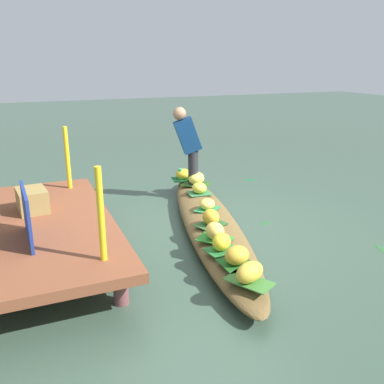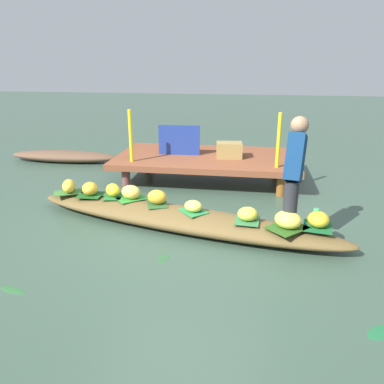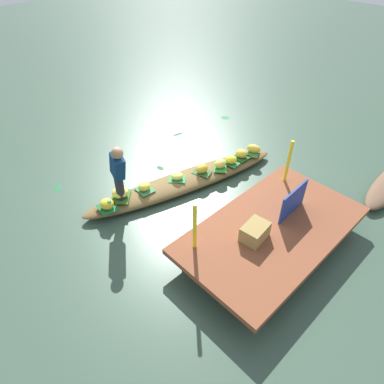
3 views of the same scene
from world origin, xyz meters
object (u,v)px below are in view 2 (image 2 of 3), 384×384
banana_bunch_7 (90,189)px  banana_bunch_8 (318,219)px  moored_boat (65,156)px  market_banner (179,140)px  vendor_boat (180,218)px  vendor_person (295,166)px  banana_bunch_0 (69,186)px  produce_crate (229,150)px  banana_bunch_3 (193,206)px  water_bottle (316,217)px  banana_bunch_5 (131,192)px  banana_bunch_1 (157,197)px  banana_bunch_6 (288,220)px  banana_bunch_4 (248,214)px  banana_bunch_2 (113,190)px

banana_bunch_7 → banana_bunch_8: 3.08m
moored_boat → market_banner: bearing=-17.5°
vendor_boat → vendor_person: (1.35, -0.25, 0.82)m
moored_boat → banana_bunch_0: bearing=-63.0°
vendor_boat → market_banner: (-0.42, 2.19, 0.58)m
market_banner → produce_crate: (0.90, -0.08, -0.13)m
banana_bunch_8 → vendor_person: 0.68m
banana_bunch_3 → banana_bunch_8: (1.48, -0.24, 0.02)m
vendor_boat → water_bottle: water_bottle is taller
banana_bunch_5 → moored_boat: bearing=130.9°
banana_bunch_1 → banana_bunch_3: bearing=-20.3°
banana_bunch_6 → produce_crate: produce_crate is taller
banana_bunch_0 → banana_bunch_4: 2.64m
banana_bunch_2 → banana_bunch_6: 2.44m
banana_bunch_7 → banana_bunch_5: bearing=-5.6°
banana_bunch_1 → produce_crate: size_ratio=0.58×
banana_bunch_4 → banana_bunch_6: size_ratio=0.78×
vendor_boat → banana_bunch_6: 1.39m
banana_bunch_5 → banana_bunch_8: 2.47m
banana_bunch_3 → banana_bunch_0: bearing=166.5°
banana_bunch_6 → moored_boat: bearing=142.6°
banana_bunch_5 → produce_crate: (1.22, 1.82, 0.22)m
banana_bunch_7 → vendor_person: vendor_person is taller
banana_bunch_2 → banana_bunch_4: bearing=-16.9°
banana_bunch_1 → banana_bunch_6: (1.65, -0.52, 0.00)m
banana_bunch_3 → banana_bunch_5: size_ratio=0.88×
vendor_boat → market_banner: bearing=114.6°
vendor_boat → market_banner: market_banner is taller
banana_bunch_3 → vendor_person: size_ratio=0.19×
banana_bunch_3 → water_bottle: 1.47m
banana_bunch_5 → vendor_person: 2.23m
banana_bunch_4 → banana_bunch_8: banana_bunch_8 is taller
banana_bunch_0 → market_banner: bearing=54.4°
banana_bunch_3 → banana_bunch_4: (0.68, -0.18, 0.01)m
banana_bunch_6 → vendor_boat: bearing=164.2°
vendor_person → produce_crate: (-0.87, 2.35, -0.38)m
banana_bunch_0 → banana_bunch_2: (0.68, -0.06, -0.00)m
banana_bunch_7 → banana_bunch_8: size_ratio=0.99×
vendor_boat → banana_bunch_1: size_ratio=16.81×
banana_bunch_0 → market_banner: (1.28, 1.78, 0.35)m
moored_boat → banana_bunch_2: size_ratio=9.88×
vendor_boat → water_bottle: bearing=5.8°
banana_bunch_4 → market_banner: (-1.28, 2.41, 0.37)m
vendor_boat → banana_bunch_6: banana_bunch_6 is taller
banana_bunch_6 → water_bottle: bearing=24.3°
vendor_boat → banana_bunch_3: (0.18, -0.04, 0.20)m
banana_bunch_1 → banana_bunch_2: banana_bunch_1 is taller
banana_bunch_7 → banana_bunch_6: bearing=-15.1°
banana_bunch_5 → banana_bunch_7: bearing=174.4°
banana_bunch_6 → market_banner: size_ratio=0.41×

